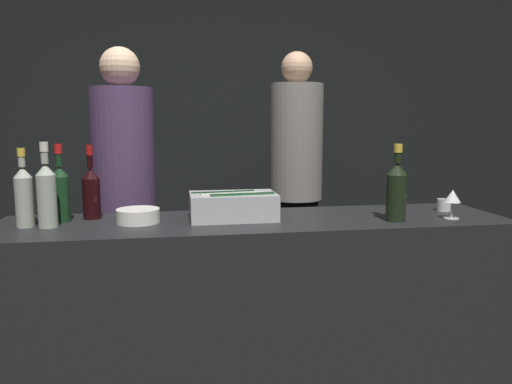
# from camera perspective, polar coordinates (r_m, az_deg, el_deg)

# --- Properties ---
(wall_back_chalkboard) EXTENTS (6.40, 0.06, 2.80)m
(wall_back_chalkboard) POSITION_cam_1_polar(r_m,az_deg,el_deg) (4.26, -4.67, 8.16)
(wall_back_chalkboard) COLOR black
(wall_back_chalkboard) RESTS_ON ground_plane
(bar_counter) EXTENTS (2.25, 0.55, 0.96)m
(bar_counter) POSITION_cam_1_polar(r_m,az_deg,el_deg) (2.36, 0.11, -14.69)
(bar_counter) COLOR black
(bar_counter) RESTS_ON ground_plane
(ice_bin_with_bottles) EXTENTS (0.38, 0.23, 0.12)m
(ice_bin_with_bottles) POSITION_cam_1_polar(r_m,az_deg,el_deg) (2.22, -2.64, -1.42)
(ice_bin_with_bottles) COLOR #B7BABF
(ice_bin_with_bottles) RESTS_ON bar_counter
(bowl_white) EXTENTS (0.18, 0.18, 0.06)m
(bowl_white) POSITION_cam_1_polar(r_m,az_deg,el_deg) (2.21, -13.33, -2.61)
(bowl_white) COLOR silver
(bowl_white) RESTS_ON bar_counter
(wine_glass) EXTENTS (0.07, 0.07, 0.13)m
(wine_glass) POSITION_cam_1_polar(r_m,az_deg,el_deg) (2.39, 21.54, -0.58)
(wine_glass) COLOR silver
(wine_glass) RESTS_ON bar_counter
(candle_votive) EXTENTS (0.07, 0.07, 0.06)m
(candle_votive) POSITION_cam_1_polar(r_m,az_deg,el_deg) (2.59, 20.69, -1.39)
(candle_votive) COLOR silver
(candle_votive) RESTS_ON bar_counter
(rose_wine_bottle) EXTENTS (0.07, 0.07, 0.33)m
(rose_wine_bottle) POSITION_cam_1_polar(r_m,az_deg,el_deg) (2.26, -25.00, -0.26)
(rose_wine_bottle) COLOR #9EA899
(rose_wine_bottle) RESTS_ON bar_counter
(white_wine_bottle) EXTENTS (0.08, 0.08, 0.35)m
(white_wine_bottle) POSITION_cam_1_polar(r_m,az_deg,el_deg) (2.21, -22.81, -0.05)
(white_wine_bottle) COLOR #9EA899
(white_wine_bottle) RESTS_ON bar_counter
(red_wine_bottle_burgundy) EXTENTS (0.07, 0.07, 0.34)m
(red_wine_bottle_burgundy) POSITION_cam_1_polar(r_m,az_deg,el_deg) (2.32, -21.44, 0.14)
(red_wine_bottle_burgundy) COLOR #143319
(red_wine_bottle_burgundy) RESTS_ON bar_counter
(champagne_bottle) EXTENTS (0.09, 0.09, 0.34)m
(champagne_bottle) POSITION_cam_1_polar(r_m,az_deg,el_deg) (2.26, 15.77, 0.28)
(champagne_bottle) COLOR black
(champagne_bottle) RESTS_ON bar_counter
(red_wine_bottle_tall) EXTENTS (0.08, 0.08, 0.33)m
(red_wine_bottle_tall) POSITION_cam_1_polar(r_m,az_deg,el_deg) (2.34, -18.32, 0.13)
(red_wine_bottle_tall) COLOR black
(red_wine_bottle_tall) RESTS_ON bar_counter
(person_in_hoodie) EXTENTS (0.36, 0.36, 1.85)m
(person_in_hoodie) POSITION_cam_1_polar(r_m,az_deg,el_deg) (3.43, 4.55, 2.13)
(person_in_hoodie) COLOR black
(person_in_hoodie) RESTS_ON ground_plane
(person_blond_tee) EXTENTS (0.34, 0.34, 1.79)m
(person_blond_tee) POSITION_cam_1_polar(r_m,az_deg,el_deg) (2.82, -14.79, -0.17)
(person_blond_tee) COLOR black
(person_blond_tee) RESTS_ON ground_plane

